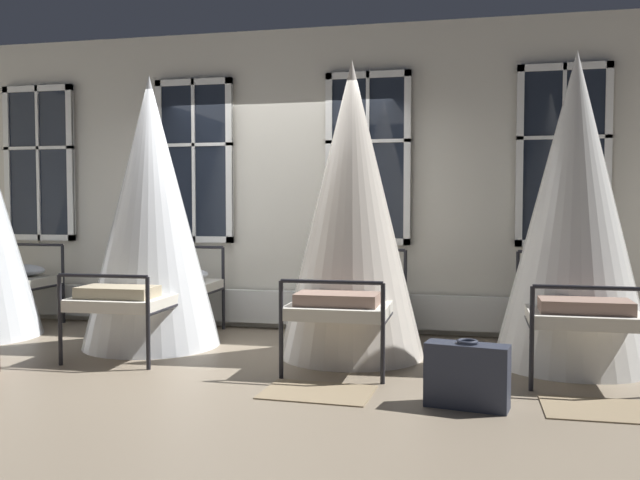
{
  "coord_description": "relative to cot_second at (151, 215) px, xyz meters",
  "views": [
    {
      "loc": [
        2.1,
        -6.24,
        1.39
      ],
      "look_at": [
        0.71,
        -0.05,
        1.06
      ],
      "focal_mm": 38.52,
      "sensor_mm": 36.0,
      "label": 1
    }
  ],
  "objects": [
    {
      "name": "cot_second",
      "position": [
        0.0,
        0.0,
        0.0
      ],
      "size": [
        1.33,
        1.95,
        2.64
      ],
      "rotation": [
        0.0,
        0.0,
        1.6
      ],
      "color": "black",
      "rests_on": "ground"
    },
    {
      "name": "back_wall_with_windows",
      "position": [
        0.98,
        1.2,
        0.37
      ],
      "size": [
        9.99,
        0.1,
        3.3
      ],
      "primitive_type": "cube",
      "color": "beige",
      "rests_on": "ground"
    },
    {
      "name": "window_bank",
      "position": [
        0.98,
        1.08,
        -0.24
      ],
      "size": [
        6.85,
        0.1,
        2.72
      ],
      "color": "black",
      "rests_on": "ground"
    },
    {
      "name": "suitcase_dark",
      "position": [
        3.05,
        -1.46,
        -1.06
      ],
      "size": [
        0.59,
        0.3,
        0.47
      ],
      "rotation": [
        0.0,
        0.0,
        -0.18
      ],
      "color": "#2D3342",
      "rests_on": "ground"
    },
    {
      "name": "ground",
      "position": [
        0.98,
        0.06,
        -1.28
      ],
      "size": [
        18.47,
        18.47,
        0.0
      ],
      "primitive_type": "plane",
      "color": "gray"
    },
    {
      "name": "cot_third",
      "position": [
        2.0,
        -0.02,
        0.03
      ],
      "size": [
        1.33,
        1.94,
        2.69
      ],
      "rotation": [
        0.0,
        0.0,
        1.58
      ],
      "color": "black",
      "rests_on": "ground"
    },
    {
      "name": "rug_third",
      "position": [
        1.97,
        -1.32,
        -1.28
      ],
      "size": [
        0.82,
        0.59,
        0.01
      ],
      "primitive_type": "cube",
      "rotation": [
        0.0,
        0.0,
        -0.04
      ],
      "color": "#8E7A5B",
      "rests_on": "ground"
    },
    {
      "name": "rug_fourth",
      "position": [
        3.95,
        -1.32,
        -1.28
      ],
      "size": [
        0.81,
        0.57,
        0.01
      ],
      "primitive_type": "cube",
      "rotation": [
        0.0,
        0.0,
        0.01
      ],
      "color": "#8E7A5B",
      "rests_on": "ground"
    },
    {
      "name": "cot_fourth",
      "position": [
        3.93,
        0.03,
        0.03
      ],
      "size": [
        1.33,
        1.94,
        2.7
      ],
      "rotation": [
        0.0,
        0.0,
        1.57
      ],
      "color": "black",
      "rests_on": "ground"
    }
  ]
}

